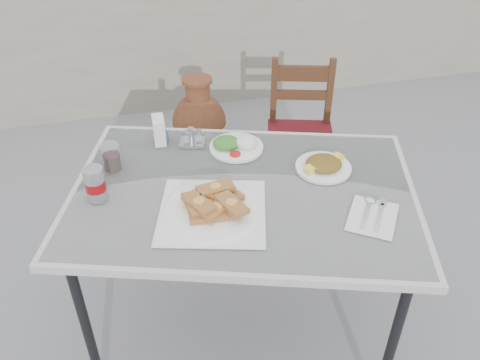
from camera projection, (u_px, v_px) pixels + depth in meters
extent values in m
plane|color=slate|center=(282.00, 332.00, 2.45)|extent=(80.00, 80.00, 0.00)
cylinder|color=black|center=(87.00, 329.00, 2.00)|extent=(0.04, 0.04, 0.78)
cylinder|color=black|center=(392.00, 347.00, 1.93)|extent=(0.04, 0.04, 0.78)
cylinder|color=black|center=(132.00, 208.00, 2.60)|extent=(0.04, 0.04, 0.78)
cylinder|color=black|center=(366.00, 219.00, 2.53)|extent=(0.04, 0.04, 0.78)
cube|color=white|center=(243.00, 194.00, 2.02)|extent=(1.58, 1.31, 0.03)
cube|color=white|center=(243.00, 190.00, 2.01)|extent=(1.53, 1.25, 0.01)
cube|color=white|center=(212.00, 212.00, 1.89)|extent=(0.49, 0.49, 0.00)
cylinder|color=white|center=(212.00, 209.00, 1.89)|extent=(0.35, 0.35, 0.02)
cylinder|color=white|center=(212.00, 211.00, 1.89)|extent=(0.36, 0.36, 0.01)
cylinder|color=white|center=(236.00, 147.00, 2.24)|extent=(0.24, 0.24, 0.01)
ellipsoid|color=silver|center=(246.00, 142.00, 2.22)|extent=(0.10, 0.10, 0.05)
ellipsoid|color=#266E1F|center=(226.00, 143.00, 2.23)|extent=(0.12, 0.11, 0.05)
cylinder|color=#B31913|center=(235.00, 154.00, 2.18)|extent=(0.05, 0.05, 0.01)
cylinder|color=white|center=(323.00, 167.00, 2.12)|extent=(0.23, 0.23, 0.01)
ellipsoid|color=#255D17|center=(324.00, 163.00, 2.10)|extent=(0.15, 0.14, 0.04)
cylinder|color=yellow|center=(310.00, 170.00, 2.06)|extent=(0.05, 0.04, 0.04)
cylinder|color=yellow|center=(338.00, 158.00, 2.13)|extent=(0.05, 0.04, 0.04)
cylinder|color=silver|center=(95.00, 184.00, 1.92)|extent=(0.08, 0.08, 0.14)
cylinder|color=#AF0C12|center=(95.00, 185.00, 1.92)|extent=(0.08, 0.08, 0.04)
cylinder|color=silver|center=(92.00, 170.00, 1.88)|extent=(0.07, 0.07, 0.00)
cylinder|color=white|center=(111.00, 157.00, 2.09)|extent=(0.08, 0.08, 0.11)
cylinder|color=black|center=(112.00, 162.00, 2.10)|extent=(0.07, 0.07, 0.07)
cube|color=white|center=(159.00, 130.00, 2.25)|extent=(0.05, 0.10, 0.12)
cube|color=#165DAC|center=(166.00, 131.00, 2.27)|extent=(0.02, 0.05, 0.07)
cube|color=silver|center=(192.00, 142.00, 2.27)|extent=(0.13, 0.11, 0.01)
cylinder|color=white|center=(186.00, 138.00, 2.23)|extent=(0.03, 0.03, 0.07)
cylinder|color=white|center=(199.00, 137.00, 2.24)|extent=(0.03, 0.03, 0.07)
cylinder|color=silver|center=(191.00, 133.00, 2.27)|extent=(0.03, 0.03, 0.05)
cube|color=white|center=(372.00, 217.00, 1.87)|extent=(0.26, 0.27, 0.00)
cube|color=silver|center=(366.00, 214.00, 1.87)|extent=(0.11, 0.14, 0.00)
ellipsoid|color=silver|center=(370.00, 199.00, 1.94)|extent=(0.04, 0.06, 0.01)
cube|color=silver|center=(379.00, 217.00, 1.86)|extent=(0.11, 0.14, 0.00)
cube|color=silver|center=(383.00, 202.00, 1.93)|extent=(0.05, 0.05, 0.00)
cube|color=#3C2110|center=(271.00, 186.00, 3.05)|extent=(0.05, 0.05, 0.42)
cube|color=#3C2110|center=(327.00, 187.00, 3.04)|extent=(0.05, 0.05, 0.42)
cube|color=#3C2110|center=(271.00, 155.00, 3.32)|extent=(0.05, 0.05, 0.42)
cube|color=#3C2110|center=(322.00, 156.00, 3.31)|extent=(0.05, 0.05, 0.42)
cube|color=maroon|center=(300.00, 139.00, 3.04)|extent=(0.49, 0.49, 0.05)
cube|color=#3C2110|center=(274.00, 94.00, 3.06)|extent=(0.05, 0.05, 0.46)
cube|color=#3C2110|center=(329.00, 95.00, 3.05)|extent=(0.05, 0.05, 0.46)
cube|color=#3C2110|center=(303.00, 73.00, 2.97)|extent=(0.36, 0.14, 0.09)
cube|color=#3C2110|center=(301.00, 95.00, 3.05)|extent=(0.36, 0.14, 0.06)
cylinder|color=brown|center=(201.00, 160.00, 3.59)|extent=(0.28, 0.28, 0.07)
ellipsoid|color=brown|center=(199.00, 126.00, 3.43)|extent=(0.37, 0.37, 0.47)
cylinder|color=beige|center=(199.00, 126.00, 3.43)|extent=(0.38, 0.38, 0.05)
cylinder|color=brown|center=(198.00, 92.00, 3.27)|extent=(0.16, 0.16, 0.14)
cylinder|color=brown|center=(197.00, 80.00, 3.23)|extent=(0.19, 0.19, 0.02)
cube|color=gray|center=(186.00, 32.00, 4.05)|extent=(6.00, 0.25, 1.20)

